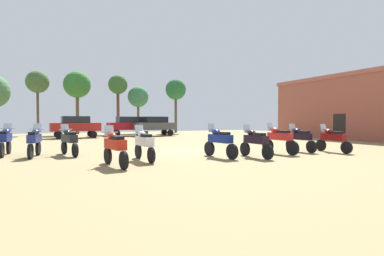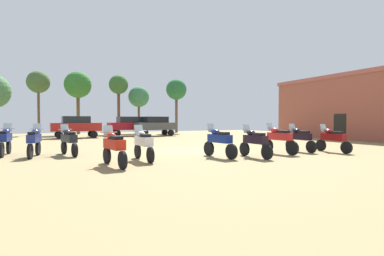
{
  "view_description": "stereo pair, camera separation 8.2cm",
  "coord_description": "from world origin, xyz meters",
  "px_view_note": "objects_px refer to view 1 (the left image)",
  "views": [
    {
      "loc": [
        -6.75,
        -14.95,
        1.69
      ],
      "look_at": [
        1.54,
        2.74,
        1.15
      ],
      "focal_mm": 27.75,
      "sensor_mm": 36.0,
      "label": 1
    },
    {
      "loc": [
        -6.67,
        -14.98,
        1.69
      ],
      "look_at": [
        1.54,
        2.74,
        1.15
      ],
      "focal_mm": 27.75,
      "sensor_mm": 36.0,
      "label": 2
    }
  ],
  "objects_px": {
    "motorcycle_10": "(255,141)",
    "tree_4": "(37,83)",
    "tree_1": "(77,85)",
    "tree_6": "(176,90)",
    "brick_building": "(372,107)",
    "car_2": "(76,125)",
    "motorcycle_1": "(115,146)",
    "motorcycle_4": "(300,138)",
    "motorcycle_3": "(144,143)",
    "car_1": "(155,125)",
    "car_3": "(129,125)",
    "motorcycle_2": "(333,138)",
    "tree_2": "(118,86)",
    "motorcycle_7": "(220,141)",
    "motorcycle_6": "(35,141)",
    "motorcycle_5": "(279,139)",
    "tree_5": "(138,97)",
    "motorcycle_9": "(69,140)",
    "motorcycle_11": "(5,140)"
  },
  "relations": [
    {
      "from": "brick_building",
      "to": "car_2",
      "type": "bearing_deg",
      "value": 150.86
    },
    {
      "from": "brick_building",
      "to": "car_3",
      "type": "relative_size",
      "value": 3.84
    },
    {
      "from": "motorcycle_1",
      "to": "motorcycle_4",
      "type": "xyz_separation_m",
      "value": [
        9.74,
        0.89,
        -0.0
      ]
    },
    {
      "from": "motorcycle_3",
      "to": "motorcycle_6",
      "type": "bearing_deg",
      "value": 139.54
    },
    {
      "from": "motorcycle_4",
      "to": "car_1",
      "type": "xyz_separation_m",
      "value": [
        -2.18,
        17.87,
        0.45
      ]
    },
    {
      "from": "motorcycle_5",
      "to": "tree_2",
      "type": "bearing_deg",
      "value": 89.51
    },
    {
      "from": "motorcycle_1",
      "to": "car_1",
      "type": "bearing_deg",
      "value": 58.84
    },
    {
      "from": "motorcycle_3",
      "to": "tree_1",
      "type": "relative_size",
      "value": 0.31
    },
    {
      "from": "motorcycle_1",
      "to": "motorcycle_2",
      "type": "height_order",
      "value": "motorcycle_1"
    },
    {
      "from": "motorcycle_6",
      "to": "tree_1",
      "type": "distance_m",
      "value": 23.01
    },
    {
      "from": "motorcycle_10",
      "to": "car_3",
      "type": "bearing_deg",
      "value": 90.47
    },
    {
      "from": "tree_2",
      "to": "car_2",
      "type": "bearing_deg",
      "value": -125.34
    },
    {
      "from": "tree_5",
      "to": "motorcycle_2",
      "type": "bearing_deg",
      "value": -82.85
    },
    {
      "from": "motorcycle_2",
      "to": "tree_2",
      "type": "distance_m",
      "value": 27.2
    },
    {
      "from": "tree_1",
      "to": "motorcycle_10",
      "type": "bearing_deg",
      "value": -78.24
    },
    {
      "from": "motorcycle_4",
      "to": "car_2",
      "type": "relative_size",
      "value": 0.48
    },
    {
      "from": "brick_building",
      "to": "tree_5",
      "type": "xyz_separation_m",
      "value": [
        -14.98,
        20.45,
        1.74
      ]
    },
    {
      "from": "motorcycle_3",
      "to": "motorcycle_4",
      "type": "bearing_deg",
      "value": -3.78
    },
    {
      "from": "motorcycle_2",
      "to": "motorcycle_7",
      "type": "height_order",
      "value": "motorcycle_7"
    },
    {
      "from": "motorcycle_4",
      "to": "motorcycle_11",
      "type": "distance_m",
      "value": 14.46
    },
    {
      "from": "car_2",
      "to": "tree_6",
      "type": "bearing_deg",
      "value": -64.4
    },
    {
      "from": "motorcycle_1",
      "to": "motorcycle_3",
      "type": "xyz_separation_m",
      "value": [
        1.36,
        1.01,
        -0.0
      ]
    },
    {
      "from": "motorcycle_4",
      "to": "motorcycle_3",
      "type": "bearing_deg",
      "value": 179.97
    },
    {
      "from": "tree_1",
      "to": "tree_6",
      "type": "bearing_deg",
      "value": -3.67
    },
    {
      "from": "motorcycle_3",
      "to": "car_1",
      "type": "relative_size",
      "value": 0.5
    },
    {
      "from": "motorcycle_1",
      "to": "tree_2",
      "type": "distance_m",
      "value": 27.04
    },
    {
      "from": "motorcycle_4",
      "to": "motorcycle_2",
      "type": "bearing_deg",
      "value": -34.17
    },
    {
      "from": "car_3",
      "to": "motorcycle_5",
      "type": "bearing_deg",
      "value": -175.3
    },
    {
      "from": "motorcycle_11",
      "to": "tree_4",
      "type": "distance_m",
      "value": 21.8
    },
    {
      "from": "car_1",
      "to": "car_2",
      "type": "distance_m",
      "value": 7.71
    },
    {
      "from": "car_2",
      "to": "tree_1",
      "type": "xyz_separation_m",
      "value": [
        0.73,
        7.9,
        4.53
      ]
    },
    {
      "from": "motorcycle_1",
      "to": "motorcycle_6",
      "type": "distance_m",
      "value": 4.99
    },
    {
      "from": "motorcycle_10",
      "to": "tree_1",
      "type": "relative_size",
      "value": 0.3
    },
    {
      "from": "brick_building",
      "to": "car_1",
      "type": "relative_size",
      "value": 3.76
    },
    {
      "from": "tree_5",
      "to": "motorcycle_10",
      "type": "bearing_deg",
      "value": -93.65
    },
    {
      "from": "tree_4",
      "to": "tree_5",
      "type": "relative_size",
      "value": 1.21
    },
    {
      "from": "motorcycle_4",
      "to": "motorcycle_10",
      "type": "bearing_deg",
      "value": -163.98
    },
    {
      "from": "motorcycle_4",
      "to": "tree_5",
      "type": "xyz_separation_m",
      "value": [
        -1.97,
        25.27,
        3.82
      ]
    },
    {
      "from": "tree_2",
      "to": "motorcycle_9",
      "type": "bearing_deg",
      "value": -106.73
    },
    {
      "from": "motorcycle_10",
      "to": "tree_4",
      "type": "bearing_deg",
      "value": 107.67
    },
    {
      "from": "motorcycle_9",
      "to": "tree_6",
      "type": "relative_size",
      "value": 0.32
    },
    {
      "from": "motorcycle_1",
      "to": "tree_5",
      "type": "relative_size",
      "value": 0.38
    },
    {
      "from": "brick_building",
      "to": "motorcycle_1",
      "type": "relative_size",
      "value": 7.55
    },
    {
      "from": "motorcycle_7",
      "to": "tree_6",
      "type": "relative_size",
      "value": 0.32
    },
    {
      "from": "motorcycle_1",
      "to": "car_2",
      "type": "height_order",
      "value": "car_2"
    },
    {
      "from": "motorcycle_6",
      "to": "motorcycle_5",
      "type": "bearing_deg",
      "value": -9.12
    },
    {
      "from": "tree_4",
      "to": "tree_1",
      "type": "bearing_deg",
      "value": -2.39
    },
    {
      "from": "tree_6",
      "to": "tree_2",
      "type": "bearing_deg",
      "value": 176.62
    },
    {
      "from": "motorcycle_2",
      "to": "tree_5",
      "type": "height_order",
      "value": "tree_5"
    },
    {
      "from": "motorcycle_10",
      "to": "car_1",
      "type": "bearing_deg",
      "value": 83.36
    }
  ]
}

